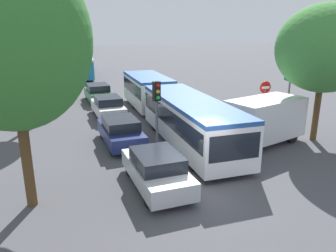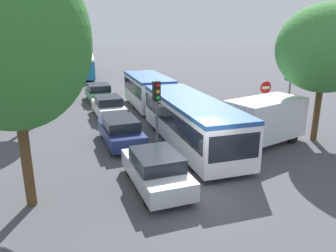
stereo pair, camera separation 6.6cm
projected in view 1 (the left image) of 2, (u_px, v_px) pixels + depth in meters
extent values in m
plane|color=#47474C|center=(199.00, 188.00, 12.17)|extent=(200.00, 200.00, 0.00)
cube|color=silver|center=(190.00, 122.00, 16.32)|extent=(2.50, 8.98, 1.93)
cube|color=black|center=(191.00, 115.00, 16.21)|extent=(2.52, 8.62, 0.85)
cube|color=#234C93|center=(191.00, 101.00, 16.01)|extent=(2.50, 8.98, 0.19)
cube|color=silver|center=(148.00, 91.00, 24.04)|extent=(2.47, 6.15, 1.93)
cube|color=black|center=(148.00, 87.00, 23.94)|extent=(2.49, 5.91, 0.85)
cube|color=#234C93|center=(148.00, 77.00, 23.73)|extent=(2.47, 6.15, 0.19)
cylinder|color=black|center=(162.00, 101.00, 20.82)|extent=(1.79, 0.96, 1.78)
cube|color=black|center=(234.00, 147.00, 12.21)|extent=(2.12, 0.12, 1.04)
cylinder|color=black|center=(236.00, 154.00, 14.22)|extent=(0.29, 0.95, 0.94)
cylinder|color=black|center=(193.00, 159.00, 13.63)|extent=(0.29, 0.95, 0.94)
cylinder|color=black|center=(188.00, 120.00, 19.44)|extent=(0.29, 0.95, 0.94)
cylinder|color=black|center=(156.00, 123.00, 18.85)|extent=(0.29, 0.95, 0.94)
cylinder|color=black|center=(161.00, 100.00, 24.56)|extent=(0.29, 0.95, 0.94)
cylinder|color=black|center=(135.00, 102.00, 23.96)|extent=(0.29, 0.95, 0.94)
cube|color=teal|center=(82.00, 66.00, 39.79)|extent=(3.39, 11.34, 1.94)
cube|color=black|center=(82.00, 63.00, 39.69)|extent=(3.36, 10.78, 0.82)
cube|color=silver|center=(82.00, 57.00, 39.48)|extent=(3.39, 11.34, 0.19)
cylinder|color=black|center=(75.00, 69.00, 43.20)|extent=(0.37, 0.99, 0.97)
cylinder|color=black|center=(91.00, 68.00, 43.67)|extent=(0.37, 0.99, 0.97)
cylinder|color=black|center=(73.00, 76.00, 36.66)|extent=(0.37, 0.99, 0.97)
cylinder|color=black|center=(92.00, 75.00, 37.13)|extent=(0.37, 0.99, 0.97)
cube|color=#B7BABF|center=(156.00, 173.00, 12.16)|extent=(1.85, 4.06, 0.65)
cube|color=black|center=(157.00, 159.00, 11.90)|extent=(1.64, 2.15, 0.50)
cylinder|color=black|center=(129.00, 169.00, 13.14)|extent=(0.23, 0.62, 0.61)
cylinder|color=black|center=(163.00, 164.00, 13.62)|extent=(0.23, 0.62, 0.61)
cylinder|color=black|center=(149.00, 199.00, 10.85)|extent=(0.23, 0.62, 0.61)
cylinder|color=black|center=(188.00, 191.00, 11.33)|extent=(0.23, 0.62, 0.61)
cube|color=navy|center=(121.00, 134.00, 16.60)|extent=(1.85, 4.06, 0.65)
cube|color=black|center=(121.00, 123.00, 16.35)|extent=(1.64, 2.15, 0.50)
cylinder|color=black|center=(103.00, 133.00, 17.58)|extent=(0.23, 0.62, 0.61)
cylinder|color=black|center=(128.00, 130.00, 18.07)|extent=(0.23, 0.62, 0.61)
cylinder|color=black|center=(112.00, 149.00, 15.29)|extent=(0.23, 0.62, 0.61)
cylinder|color=black|center=(141.00, 145.00, 15.78)|extent=(0.23, 0.62, 0.61)
cube|color=white|center=(108.00, 108.00, 21.76)|extent=(1.85, 4.06, 0.65)
cube|color=black|center=(108.00, 100.00, 21.51)|extent=(1.64, 2.15, 0.49)
cylinder|color=black|center=(95.00, 109.00, 22.74)|extent=(0.23, 0.62, 0.61)
cylinder|color=black|center=(115.00, 107.00, 23.22)|extent=(0.23, 0.62, 0.61)
cylinder|color=black|center=(101.00, 118.00, 20.45)|extent=(0.23, 0.62, 0.61)
cylinder|color=black|center=(123.00, 116.00, 20.93)|extent=(0.23, 0.62, 0.61)
cube|color=#236638|center=(98.00, 94.00, 26.21)|extent=(1.88, 4.14, 0.66)
cube|color=black|center=(98.00, 87.00, 25.96)|extent=(1.67, 2.20, 0.51)
cylinder|color=black|center=(87.00, 95.00, 27.21)|extent=(0.24, 0.63, 0.62)
cylinder|color=black|center=(104.00, 94.00, 27.71)|extent=(0.24, 0.63, 0.62)
cylinder|color=black|center=(92.00, 102.00, 24.88)|extent=(0.24, 0.63, 0.62)
cylinder|color=black|center=(110.00, 100.00, 25.37)|extent=(0.24, 0.63, 0.62)
cube|color=silver|center=(265.00, 118.00, 16.62)|extent=(4.50, 3.08, 2.00)
cube|color=silver|center=(230.00, 136.00, 15.38)|extent=(1.40, 2.08, 1.00)
cylinder|color=black|center=(248.00, 149.00, 15.08)|extent=(0.76, 0.43, 0.72)
cylinder|color=black|center=(223.00, 139.00, 16.40)|extent=(0.76, 0.43, 0.72)
cylinder|color=black|center=(292.00, 136.00, 16.89)|extent=(0.76, 0.43, 0.72)
cylinder|color=black|center=(266.00, 128.00, 18.21)|extent=(0.76, 0.43, 0.72)
cylinder|color=#56595E|center=(157.00, 117.00, 15.29)|extent=(0.12, 0.12, 3.40)
cube|color=black|center=(156.00, 91.00, 14.93)|extent=(0.36, 0.29, 0.90)
sphere|color=red|center=(158.00, 86.00, 14.72)|extent=(0.18, 0.18, 0.18)
sphere|color=#EAAD14|center=(158.00, 92.00, 14.80)|extent=(0.18, 0.18, 0.18)
sphere|color=green|center=(158.00, 98.00, 14.89)|extent=(0.18, 0.18, 0.18)
cylinder|color=#56595E|center=(263.00, 109.00, 18.93)|extent=(0.08, 0.08, 2.40)
cylinder|color=red|center=(265.00, 87.00, 18.56)|extent=(0.70, 0.03, 0.70)
cube|color=white|center=(266.00, 87.00, 18.55)|extent=(0.50, 0.04, 0.14)
cylinder|color=#56595E|center=(288.00, 100.00, 18.59)|extent=(0.10, 0.10, 3.60)
cube|color=#197A38|center=(291.00, 73.00, 18.16)|extent=(0.35, 1.38, 0.28)
cube|color=#197A38|center=(290.00, 79.00, 18.25)|extent=(0.35, 1.38, 0.28)
cylinder|color=#51381E|center=(27.00, 158.00, 10.57)|extent=(0.34, 0.34, 3.38)
ellipsoid|color=#33752D|center=(10.00, 39.00, 9.49)|extent=(4.70, 4.70, 5.47)
cylinder|color=#51381E|center=(31.00, 99.00, 19.14)|extent=(0.28, 0.28, 3.39)
ellipsoid|color=#3D7F38|center=(24.00, 48.00, 18.29)|extent=(3.50, 3.50, 3.25)
cylinder|color=#51381E|center=(45.00, 83.00, 26.53)|extent=(0.33, 0.33, 2.80)
ellipsoid|color=#3D7F38|center=(41.00, 47.00, 25.71)|extent=(3.86, 3.86, 3.88)
ellipsoid|color=#1E561E|center=(41.00, 54.00, 26.24)|extent=(2.32, 2.32, 2.13)
cylinder|color=#51381E|center=(44.00, 69.00, 36.25)|extent=(0.40, 0.40, 2.56)
ellipsoid|color=#3D7F38|center=(41.00, 42.00, 35.40)|extent=(3.89, 3.89, 4.39)
ellipsoid|color=#3D7F38|center=(40.00, 48.00, 35.23)|extent=(2.33, 2.33, 2.41)
cylinder|color=#51381E|center=(316.00, 111.00, 16.98)|extent=(0.32, 0.32, 3.13)
ellipsoid|color=#3D7F38|center=(325.00, 48.00, 16.05)|extent=(4.76, 4.76, 4.34)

